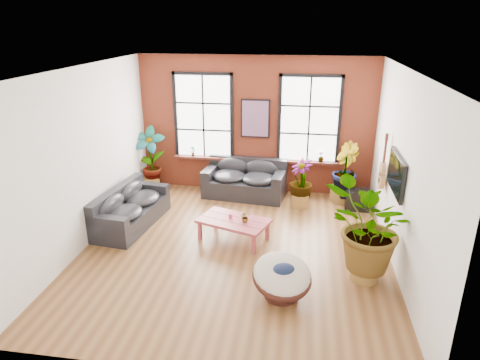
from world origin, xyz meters
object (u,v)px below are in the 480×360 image
(sofa_back, at_px, (245,180))
(coffee_table, at_px, (234,222))
(sofa_left, at_px, (129,209))
(papasan_chair, at_px, (282,277))

(sofa_back, relative_size, coffee_table, 1.35)
(sofa_back, xyz_separation_m, coffee_table, (0.10, -2.42, -0.03))
(sofa_back, xyz_separation_m, sofa_left, (-2.30, -2.08, -0.05))
(sofa_back, relative_size, papasan_chair, 1.70)
(sofa_back, distance_m, sofa_left, 3.10)
(sofa_back, height_order, sofa_left, sofa_back)
(papasan_chair, bearing_deg, sofa_back, 85.05)
(sofa_back, bearing_deg, coffee_table, -81.36)
(coffee_table, bearing_deg, papasan_chair, -39.57)
(papasan_chair, bearing_deg, sofa_left, 127.55)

